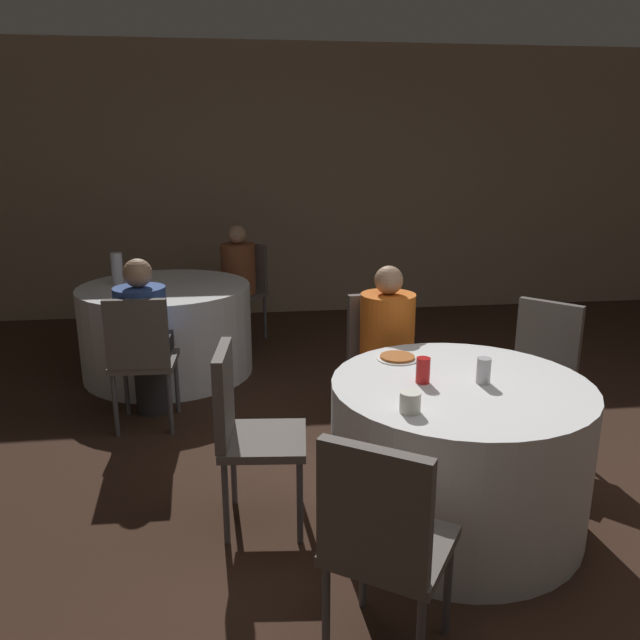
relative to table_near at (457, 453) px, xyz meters
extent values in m
plane|color=#382319|center=(0.04, -0.11, -0.36)|extent=(16.00, 16.00, 0.00)
cube|color=gray|center=(0.04, 4.13, 1.04)|extent=(16.00, 0.06, 2.80)
cylinder|color=white|center=(0.00, 0.00, 0.00)|extent=(1.22, 1.22, 0.72)
cylinder|color=white|center=(-1.61, 2.31, 0.00)|extent=(1.35, 1.35, 0.72)
cube|color=#59514C|center=(-0.52, -0.77, 0.08)|extent=(0.55, 0.55, 0.04)
cube|color=#59514C|center=(-0.62, -0.92, 0.32)|extent=(0.34, 0.25, 0.44)
cylinder|color=#4C4C51|center=(-0.57, -0.54, -0.15)|extent=(0.03, 0.03, 0.42)
cylinder|color=#4C4C51|center=(-0.28, -0.73, -0.15)|extent=(0.03, 0.03, 0.42)
cylinder|color=#4C4C51|center=(-0.75, -0.82, -0.15)|extent=(0.03, 0.03, 0.42)
cube|color=#59514C|center=(0.68, 0.63, 0.08)|extent=(0.57, 0.57, 0.04)
cube|color=#59514C|center=(0.81, 0.76, 0.32)|extent=(0.30, 0.31, 0.44)
cylinder|color=#4C4C51|center=(0.67, 0.39, -0.15)|extent=(0.03, 0.03, 0.42)
cylinder|color=#4C4C51|center=(0.44, 0.64, -0.15)|extent=(0.03, 0.03, 0.42)
cylinder|color=#4C4C51|center=(0.92, 0.62, -0.15)|extent=(0.03, 0.03, 0.42)
cylinder|color=#4C4C51|center=(0.69, 0.87, -0.15)|extent=(0.03, 0.03, 0.42)
cube|color=#59514C|center=(-0.14, 0.92, 0.08)|extent=(0.45, 0.45, 0.04)
cube|color=#59514C|center=(-0.16, 1.10, 0.32)|extent=(0.38, 0.11, 0.44)
cylinder|color=#4C4C51|center=(0.06, 0.78, -0.15)|extent=(0.03, 0.03, 0.42)
cylinder|color=#4C4C51|center=(-0.28, 0.73, -0.15)|extent=(0.03, 0.03, 0.42)
cylinder|color=#4C4C51|center=(0.01, 1.11, -0.15)|extent=(0.03, 0.03, 0.42)
cylinder|color=#4C4C51|center=(-0.33, 1.06, -0.15)|extent=(0.03, 0.03, 0.42)
cube|color=#59514C|center=(-0.93, 0.09, 0.08)|extent=(0.44, 0.44, 0.04)
cube|color=#59514C|center=(-1.11, 0.11, 0.32)|extent=(0.09, 0.38, 0.44)
cylinder|color=#4C4C51|center=(-0.74, 0.25, -0.15)|extent=(0.03, 0.03, 0.42)
cylinder|color=#4C4C51|center=(-0.77, -0.09, -0.15)|extent=(0.03, 0.03, 0.42)
cylinder|color=#4C4C51|center=(-1.08, 0.28, -0.15)|extent=(0.03, 0.03, 0.42)
cylinder|color=#4C4C51|center=(-1.11, -0.06, -0.15)|extent=(0.03, 0.03, 0.42)
cube|color=#59514C|center=(-1.03, 3.11, 0.08)|extent=(0.56, 0.56, 0.04)
cube|color=#59514C|center=(-0.92, 3.26, 0.32)|extent=(0.34, 0.26, 0.44)
cylinder|color=#4C4C51|center=(-0.99, 2.87, -0.15)|extent=(0.03, 0.03, 0.42)
cylinder|color=#4C4C51|center=(-1.27, 3.07, -0.15)|extent=(0.03, 0.03, 0.42)
cylinder|color=#4C4C51|center=(-0.79, 3.15, -0.15)|extent=(0.03, 0.03, 0.42)
cylinder|color=#4C4C51|center=(-1.07, 3.35, -0.15)|extent=(0.03, 0.03, 0.42)
cube|color=#59514C|center=(-1.65, 1.32, 0.08)|extent=(0.41, 0.41, 0.04)
cube|color=#59514C|center=(-1.65, 1.14, 0.32)|extent=(0.38, 0.06, 0.44)
cylinder|color=#4C4C51|center=(-1.81, 1.49, -0.15)|extent=(0.03, 0.03, 0.42)
cylinder|color=#4C4C51|center=(-1.47, 1.48, -0.15)|extent=(0.03, 0.03, 0.42)
cylinder|color=#4C4C51|center=(-1.82, 1.15, -0.15)|extent=(0.03, 0.03, 0.42)
cylinder|color=#4C4C51|center=(-1.48, 1.14, -0.15)|extent=(0.03, 0.03, 0.42)
cylinder|color=#33384C|center=(-1.16, 2.93, -0.13)|extent=(0.24, 0.24, 0.46)
cube|color=#33384C|center=(-1.09, 3.02, 0.15)|extent=(0.43, 0.44, 0.12)
cylinder|color=brown|center=(-1.03, 3.11, 0.33)|extent=(0.32, 0.32, 0.46)
sphere|color=tan|center=(-1.03, 3.11, 0.64)|extent=(0.17, 0.17, 0.17)
cylinder|color=#282828|center=(-0.11, 0.70, -0.13)|extent=(0.24, 0.24, 0.46)
cube|color=#282828|center=(-0.12, 0.81, 0.15)|extent=(0.36, 0.36, 0.12)
cylinder|color=orange|center=(-0.14, 0.92, 0.34)|extent=(0.33, 0.33, 0.48)
sphere|color=tan|center=(-0.14, 0.92, 0.66)|extent=(0.17, 0.17, 0.17)
cylinder|color=#282828|center=(-1.64, 1.54, -0.13)|extent=(0.24, 0.24, 0.46)
cube|color=#282828|center=(-1.64, 1.43, 0.15)|extent=(0.32, 0.33, 0.12)
cylinder|color=#33519E|center=(-1.65, 1.32, 0.34)|extent=(0.33, 0.33, 0.47)
sphere|color=tan|center=(-1.65, 1.32, 0.66)|extent=(0.18, 0.18, 0.18)
cylinder|color=white|center=(-0.22, 0.37, 0.36)|extent=(0.22, 0.22, 0.01)
cylinder|color=#B25B23|center=(-0.22, 0.37, 0.37)|extent=(0.18, 0.18, 0.01)
cylinder|color=silver|center=(0.10, -0.01, 0.42)|extent=(0.07, 0.07, 0.12)
cylinder|color=red|center=(-0.18, 0.03, 0.42)|extent=(0.07, 0.07, 0.12)
cylinder|color=silver|center=(-0.33, -0.29, 0.41)|extent=(0.09, 0.09, 0.09)
cylinder|color=silver|center=(-1.97, 2.39, 0.49)|extent=(0.09, 0.09, 0.26)
camera|label=1|loc=(-1.01, -2.62, 1.43)|focal=35.00mm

